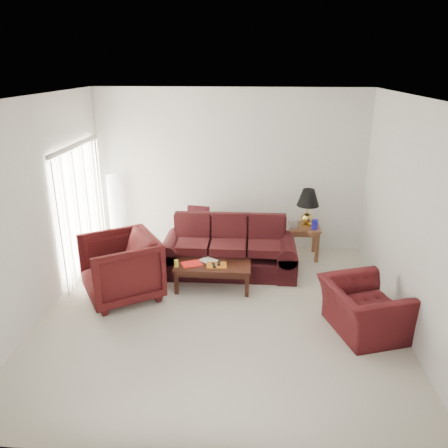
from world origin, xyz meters
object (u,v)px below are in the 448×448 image
sofa (229,247)px  end_table (303,241)px  armchair_right (363,309)px  coffee_table (213,276)px  armchair_left (121,268)px  floor_lamp (115,212)px

sofa → end_table: size_ratio=3.77×
sofa → armchair_right: size_ratio=2.18×
coffee_table → armchair_left: bearing=-165.4°
sofa → end_table: bearing=34.5°
sofa → armchair_right: 2.50m
end_table → armchair_left: size_ratio=0.56×
armchair_right → armchair_left: bearing=60.9°
end_table → floor_lamp: size_ratio=0.41×
armchair_right → sofa: bearing=31.0°
sofa → floor_lamp: floor_lamp is taller
coffee_table → sofa: bearing=68.5°
floor_lamp → armchair_right: floor_lamp is taller
end_table → sofa: bearing=-150.9°
floor_lamp → armchair_left: bearing=-70.7°
coffee_table → armchair_right: bearing=-28.0°
floor_lamp → armchair_right: (4.10, -2.53, -0.40)m
armchair_left → coffee_table: 1.44m
armchair_left → coffee_table: bearing=73.7°
armchair_right → coffee_table: bearing=45.1°
end_table → armchair_right: (0.55, -2.38, 0.04)m
end_table → coffee_table: bearing=-139.6°
end_table → floor_lamp: (-3.56, 0.14, 0.44)m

